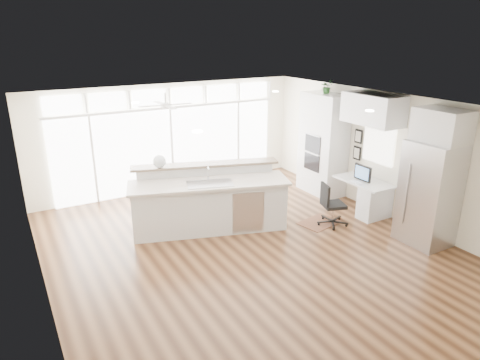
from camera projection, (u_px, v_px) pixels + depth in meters
floor at (251, 251)px, 8.04m from camera, size 7.00×8.00×0.02m
ceiling at (252, 107)px, 7.15m from camera, size 7.00×8.00×0.02m
wall_back at (170, 137)px, 10.87m from camera, size 7.00×0.04×2.70m
wall_front at (457, 298)px, 4.31m from camera, size 7.00×0.04×2.70m
wall_left at (37, 225)px, 5.95m from camera, size 0.04×8.00×2.70m
wall_right at (390, 156)px, 9.24m from camera, size 0.04×8.00×2.70m
glass_wall at (171, 149)px, 10.92m from camera, size 5.80×0.06×2.08m
transom_row at (169, 97)px, 10.48m from camera, size 5.90×0.06×0.40m
desk_window at (379, 144)px, 9.40m from camera, size 0.04×0.85×0.85m
ceiling_fan at (165, 100)px, 9.28m from camera, size 1.16×1.16×0.32m
recessed_lights at (246, 107)px, 7.32m from camera, size 3.40×3.00×0.02m
oven_cabinet at (323, 144)px, 10.59m from camera, size 0.64×1.20×2.50m
desk_nook at (363, 196)px, 9.63m from camera, size 0.72×1.30×0.76m
upper_cabinets at (373, 109)px, 9.00m from camera, size 0.64×1.30×0.64m
refrigerator at (429, 194)px, 8.06m from camera, size 0.76×0.90×2.00m
fridge_cabinet at (442, 126)px, 7.66m from camera, size 0.64×0.90×0.60m
framed_photos at (358, 145)px, 9.95m from camera, size 0.06×0.22×0.80m
kitchen_island at (210, 200)px, 8.71m from camera, size 3.43×2.14×1.28m
rug at (319, 222)px, 9.20m from camera, size 0.93×0.75×0.01m
office_chair at (334, 205)px, 8.98m from camera, size 0.59×0.56×0.91m
fishbowl at (159, 161)px, 8.64m from camera, size 0.32×0.32×0.27m
monitor at (363, 173)px, 9.40m from camera, size 0.08×0.47×0.39m
keyboard at (356, 182)px, 9.38m from camera, size 0.13×0.31×0.02m
potted_plant at (327, 88)px, 10.14m from camera, size 0.31×0.34×0.25m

